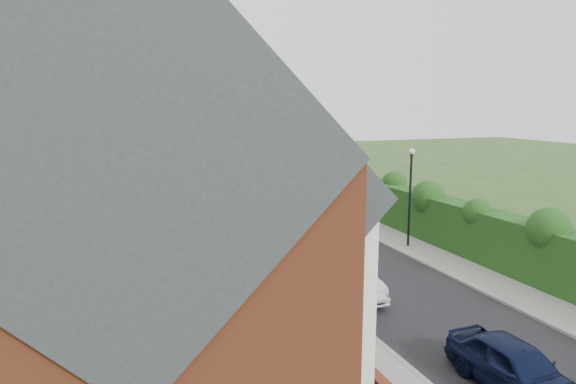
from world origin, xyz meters
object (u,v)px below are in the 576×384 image
car_navy (516,368)px  car_green (237,201)px  lamppost (410,185)px  car_beige (208,180)px  horse (282,201)px  horse_cart (273,189)px  car_silver_b (303,238)px  car_red (220,192)px  car_black (188,168)px  car_silver_a (342,275)px  car_grey (206,174)px  car_white (268,225)px

car_navy → car_green: 24.29m
lamppost → car_beige: (-5.89, 21.76, -2.56)m
car_navy → horse: (1.90, 23.07, 0.04)m
horse_cart → car_green: bearing=-167.0°
horse → horse_cart: (-0.00, 1.87, 0.53)m
car_silver_b → car_navy: bearing=-102.6°
car_beige → horse_cart: horse_cart is taller
car_silver_b → car_red: car_red is taller
car_silver_b → horse_cart: 11.74m
car_navy → horse: size_ratio=2.34×
car_silver_b → car_green: (-0.53, 10.82, -0.06)m
car_black → horse: (2.87, -21.34, 0.09)m
horse_cart → car_silver_a: bearing=-100.0°
car_grey → lamppost: bearing=-67.9°
car_green → horse_cart: 3.01m
car_grey → car_black: bearing=105.3°
car_silver_a → car_green: car_silver_a is taller
lamppost → car_white: bearing=142.8°
car_silver_a → car_grey: 30.01m
car_green → car_grey: bearing=75.9°
lamppost → horse_cart: lamppost is taller
horse → lamppost: bearing=117.4°
car_navy → horse: bearing=83.4°
lamppost → car_silver_a: (-6.10, -4.60, -2.55)m
lamppost → car_green: bearing=116.8°
car_green → car_navy: bearing=-99.2°
car_silver_b → horse_cart: bearing=63.8°
car_green → car_black: (0.01, 20.14, -0.07)m
car_green → horse_cart: (2.88, 0.67, 0.55)m
car_black → horse_cart: 19.69m
car_white → car_green: 7.18m
car_silver_b → car_green: car_silver_b is taller
car_green → horse: (2.88, -1.20, 0.02)m
car_navy → car_silver_a: (-1.10, 7.85, 0.06)m
car_grey → horse_cart: size_ratio=1.79×
car_silver_b → car_beige: size_ratio=1.04×
car_green → horse_cart: size_ratio=1.36×
car_black → lamppost: bearing=-82.8°
car_beige → car_grey: (0.51, 3.64, 0.06)m
car_beige → horse: 11.48m
car_red → car_green: bearing=-78.6°
lamppost → car_silver_b: (-5.45, 1.00, -2.53)m
car_silver_a → car_red: size_ratio=0.96×
car_beige → car_grey: car_grey is taller
lamppost → car_white: (-6.12, 4.64, -2.64)m
car_navy → car_red: bearing=91.0°
car_green → horse: bearing=-34.2°
car_red → horse_cart: 4.33m
car_navy → car_black: car_navy is taller
car_navy → car_grey: bearing=88.7°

